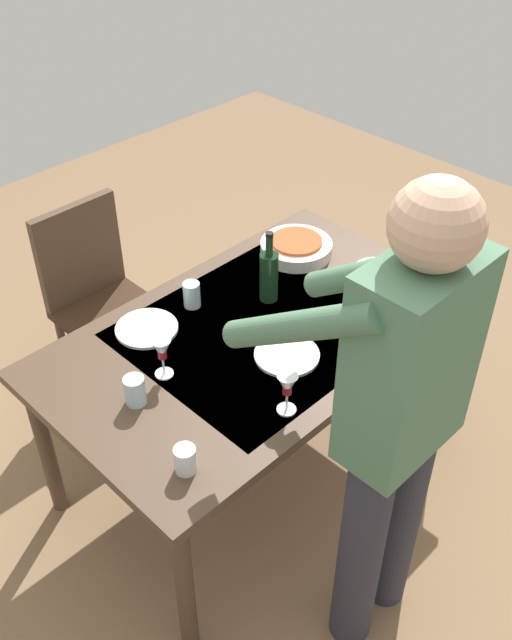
% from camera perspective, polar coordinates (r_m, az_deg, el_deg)
% --- Properties ---
extents(ground_plane, '(6.00, 6.00, 0.00)m').
position_cam_1_polar(ground_plane, '(3.13, 0.00, -11.22)').
color(ground_plane, '#846647').
extents(dining_table, '(1.57, 0.94, 0.73)m').
position_cam_1_polar(dining_table, '(2.66, 0.00, -2.02)').
color(dining_table, '#4C3828').
rests_on(dining_table, ground_plane).
extents(chair_near, '(0.40, 0.40, 0.91)m').
position_cam_1_polar(chair_near, '(3.21, -12.48, 2.19)').
color(chair_near, '#352114').
rests_on(chair_near, ground_plane).
extents(person_server, '(0.42, 0.61, 1.69)m').
position_cam_1_polar(person_server, '(2.01, 11.03, -7.54)').
color(person_server, '#2D2D38').
rests_on(person_server, ground_plane).
extents(wine_bottle, '(0.07, 0.07, 0.30)m').
position_cam_1_polar(wine_bottle, '(2.70, 1.04, 3.61)').
color(wine_bottle, black).
rests_on(wine_bottle, dining_table).
extents(wine_glass_left, '(0.07, 0.07, 0.15)m').
position_cam_1_polar(wine_glass_left, '(2.39, -7.50, -2.48)').
color(wine_glass_left, white).
rests_on(wine_glass_left, dining_table).
extents(wine_glass_right, '(0.07, 0.07, 0.15)m').
position_cam_1_polar(wine_glass_right, '(2.25, 2.51, -5.32)').
color(wine_glass_right, white).
rests_on(wine_glass_right, dining_table).
extents(water_cup_near_left, '(0.07, 0.07, 0.10)m').
position_cam_1_polar(water_cup_near_left, '(2.34, -9.61, -5.56)').
color(water_cup_near_left, silver).
rests_on(water_cup_near_left, dining_table).
extents(water_cup_near_right, '(0.07, 0.07, 0.09)m').
position_cam_1_polar(water_cup_near_right, '(2.13, -5.65, -10.99)').
color(water_cup_near_right, silver).
rests_on(water_cup_near_right, dining_table).
extents(water_cup_far_left, '(0.07, 0.07, 0.10)m').
position_cam_1_polar(water_cup_far_left, '(2.71, -5.14, 2.03)').
color(water_cup_far_left, silver).
rests_on(water_cup_far_left, dining_table).
extents(serving_bowl_pasta, '(0.30, 0.30, 0.07)m').
position_cam_1_polar(serving_bowl_pasta, '(3.01, 3.22, 5.83)').
color(serving_bowl_pasta, silver).
rests_on(serving_bowl_pasta, dining_table).
extents(side_bowl_salad, '(0.18, 0.18, 0.07)m').
position_cam_1_polar(side_bowl_salad, '(2.88, 9.53, 3.62)').
color(side_bowl_salad, silver).
rests_on(side_bowl_salad, dining_table).
extents(dinner_plate_near, '(0.23, 0.23, 0.01)m').
position_cam_1_polar(dinner_plate_near, '(2.64, -8.69, -0.66)').
color(dinner_plate_near, silver).
rests_on(dinner_plate_near, dining_table).
extents(dinner_plate_far, '(0.23, 0.23, 0.01)m').
position_cam_1_polar(dinner_plate_far, '(2.50, 2.47, -2.79)').
color(dinner_plate_far, silver).
rests_on(dinner_plate_far, dining_table).
extents(table_fork, '(0.02, 0.18, 0.00)m').
position_cam_1_polar(table_fork, '(2.70, 11.09, -0.08)').
color(table_fork, silver).
rests_on(table_fork, dining_table).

